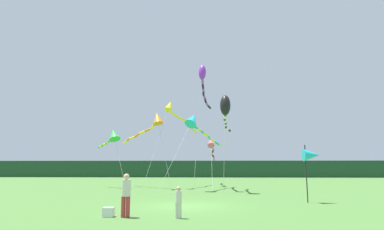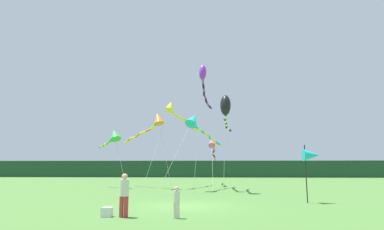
{
  "view_description": "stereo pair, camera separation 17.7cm",
  "coord_description": "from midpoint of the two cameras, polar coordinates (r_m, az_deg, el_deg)",
  "views": [
    {
      "loc": [
        1.03,
        -16.87,
        1.99
      ],
      "look_at": [
        0.0,
        6.0,
        5.69
      ],
      "focal_mm": 29.89,
      "sensor_mm": 36.0,
      "label": 1
    },
    {
      "loc": [
        1.21,
        -16.86,
        1.99
      ],
      "look_at": [
        0.0,
        6.0,
        5.69
      ],
      "focal_mm": 29.89,
      "sensor_mm": 36.0,
      "label": 2
    }
  ],
  "objects": [
    {
      "name": "ground_plane",
      "position": [
        17.02,
        -0.8,
        -15.9
      ],
      "size": [
        120.0,
        120.0,
        0.0
      ],
      "primitive_type": "plane",
      "color": "#477533"
    },
    {
      "name": "kite_cyan",
      "position": [
        27.64,
        0.83,
        -1.36
      ],
      "size": [
        5.01,
        9.87,
        6.74
      ],
      "color": "#B2B2B2",
      "rests_on": "ground"
    },
    {
      "name": "person_adult",
      "position": [
        13.42,
        -11.63,
        -13.43
      ],
      "size": [
        0.38,
        0.38,
        1.71
      ],
      "color": "#B23338",
      "rests_on": "ground"
    },
    {
      "name": "kite_purple",
      "position": [
        28.93,
        2.23,
        6.38
      ],
      "size": [
        1.55,
        8.96,
        10.92
      ],
      "color": "#B2B2B2",
      "rests_on": "ground"
    },
    {
      "name": "kite_orange",
      "position": [
        30.12,
        -6.68,
        -1.26
      ],
      "size": [
        6.08,
        7.16,
        7.06
      ],
      "color": "#B2B2B2",
      "rests_on": "ground"
    },
    {
      "name": "banner_flag_pole",
      "position": [
        19.49,
        20.73,
        -6.79
      ],
      "size": [
        0.9,
        0.7,
        3.21
      ],
      "color": "black",
      "rests_on": "ground"
    },
    {
      "name": "kite_green",
      "position": [
        31.48,
        -13.62,
        -3.58
      ],
      "size": [
        4.06,
        4.25,
        5.71
      ],
      "color": "#B2B2B2",
      "rests_on": "ground"
    },
    {
      "name": "kite_rainbow",
      "position": [
        34.24,
        3.79,
        -5.34
      ],
      "size": [
        0.94,
        10.99,
        5.32
      ],
      "color": "#B2B2B2",
      "rests_on": "ground"
    },
    {
      "name": "kite_yellow",
      "position": [
        31.47,
        -2.97,
        0.74
      ],
      "size": [
        4.04,
        10.31,
        8.44
      ],
      "color": "#B2B2B2",
      "rests_on": "ground"
    },
    {
      "name": "person_child",
      "position": [
        12.93,
        -2.4,
        -14.99
      ],
      "size": [
        0.27,
        0.27,
        1.22
      ],
      "color": "silver",
      "rests_on": "ground"
    },
    {
      "name": "distant_treeline",
      "position": [
        61.88,
        2.01,
        -9.6
      ],
      "size": [
        108.0,
        2.85,
        3.09
      ],
      "primitive_type": "cube",
      "color": "#1E4228",
      "rests_on": "ground"
    },
    {
      "name": "cooler_box",
      "position": [
        13.8,
        -14.59,
        -16.42
      ],
      "size": [
        0.42,
        0.37,
        0.37
      ],
      "primitive_type": "cube",
      "color": "silver",
      "rests_on": "ground"
    },
    {
      "name": "kite_black",
      "position": [
        25.79,
        6.21,
        1.29
      ],
      "size": [
        1.31,
        6.76,
        7.71
      ],
      "color": "#B2B2B2",
      "rests_on": "ground"
    }
  ]
}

